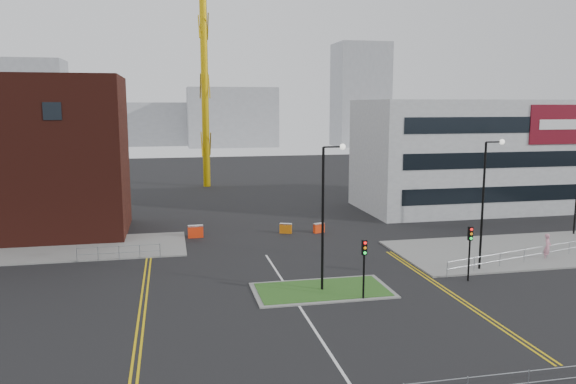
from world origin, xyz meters
name	(u,v)px	position (x,y,z in m)	size (l,w,h in m)	color
ground	(326,348)	(0.00, 0.00, 0.00)	(200.00, 200.00, 0.00)	black
pavement_left	(5,252)	(-20.00, 22.00, 0.06)	(28.00, 8.00, 0.12)	slate
pavement_right	(543,249)	(22.00, 14.00, 0.06)	(24.00, 10.00, 0.12)	slate
island_kerb	(322,290)	(2.00, 8.00, 0.04)	(8.60, 4.60, 0.08)	slate
grass_island	(322,290)	(2.00, 8.00, 0.06)	(8.00, 4.00, 0.12)	#20541C
office_block	(474,155)	(26.01, 31.97, 6.00)	(25.00, 12.20, 12.00)	#A4A6A8
streetlamp_island	(326,206)	(2.22, 8.00, 5.41)	(1.46, 0.36, 9.18)	black
streetlamp_right_near	(486,194)	(14.22, 10.00, 5.41)	(1.46, 0.36, 9.18)	black
traffic_light_island	(364,258)	(4.00, 5.98, 2.57)	(0.28, 0.33, 3.65)	black
traffic_light_right	(470,243)	(12.00, 7.98, 2.57)	(0.28, 0.33, 3.65)	black
railing_left	(119,250)	(-11.00, 18.00, 0.74)	(6.05, 0.05, 1.10)	gray
railing_right	(548,249)	(20.50, 11.50, 0.78)	(19.05, 5.05, 1.10)	gray
centre_line	(315,331)	(0.00, 2.00, 0.01)	(0.15, 30.00, 0.01)	silver
yellow_left_a	(142,293)	(-9.00, 10.00, 0.01)	(0.12, 24.00, 0.01)	gold
yellow_left_b	(147,292)	(-8.70, 10.00, 0.01)	(0.12, 24.00, 0.01)	gold
yellow_right_a	(448,293)	(9.50, 6.00, 0.01)	(0.12, 20.00, 0.01)	gold
yellow_right_b	(452,293)	(9.80, 6.00, 0.01)	(0.12, 20.00, 0.01)	gold
skyline_a	(26,106)	(-40.00, 120.00, 11.00)	(18.00, 12.00, 22.00)	gray
skyline_b	(232,117)	(10.00, 130.00, 8.00)	(24.00, 12.00, 16.00)	gray
skyline_c	(360,95)	(45.00, 125.00, 14.00)	(14.00, 12.00, 28.00)	gray
skyline_d	(165,124)	(-8.00, 140.00, 6.00)	(30.00, 12.00, 12.00)	gray
pedestrian	(547,247)	(20.41, 11.42, 0.99)	(0.73, 0.48, 1.99)	pink
barrier_left	(196,231)	(-5.05, 24.00, 0.60)	(1.33, 0.50, 1.10)	red
barrier_mid	(286,228)	(3.00, 24.00, 0.49)	(1.14, 0.74, 0.91)	orange
barrier_right	(319,227)	(6.00, 23.60, 0.48)	(1.10, 0.70, 0.88)	#F7380D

